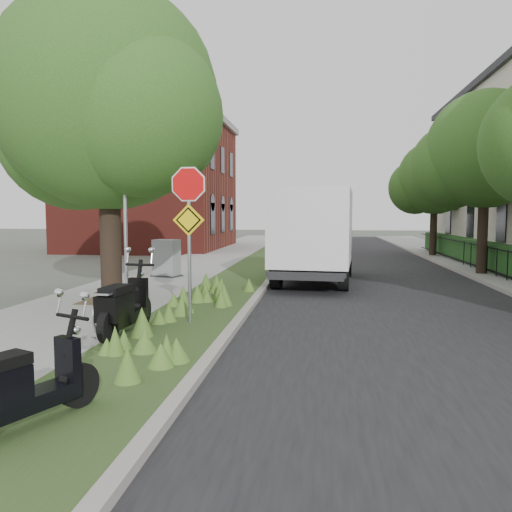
{
  "coord_description": "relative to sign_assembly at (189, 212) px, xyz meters",
  "views": [
    {
      "loc": [
        1.19,
        -9.0,
        2.3
      ],
      "look_at": [
        -0.32,
        2.57,
        1.3
      ],
      "focal_mm": 35.0,
      "sensor_mm": 36.0,
      "label": 1
    }
  ],
  "objects": [
    {
      "name": "far_tree_c",
      "position": [
        8.34,
        17.46,
        1.63
      ],
      "size": [
        4.37,
        3.89,
        5.93
      ],
      "color": "black",
      "rests_on": "ground"
    },
    {
      "name": "fence_far",
      "position": [
        8.6,
        9.42,
        -1.66
      ],
      "size": [
        0.04,
        24.0,
        1.0
      ],
      "color": "black",
      "rests_on": "ground"
    },
    {
      "name": "brick_building",
      "position": [
        -8.1,
        21.42,
        1.88
      ],
      "size": [
        9.4,
        10.4,
        8.3
      ],
      "color": "maroon",
      "rests_on": "ground"
    },
    {
      "name": "kerb_near",
      "position": [
        0.9,
        9.42,
        -2.26
      ],
      "size": [
        0.2,
        60.0,
        0.13
      ],
      "primitive_type": "cube",
      "color": "#9E9991",
      "rests_on": "ground"
    },
    {
      "name": "hedge_far",
      "position": [
        9.3,
        9.42,
        -1.66
      ],
      "size": [
        1.0,
        24.0,
        1.1
      ],
      "primitive_type": "cube",
      "color": "#214C1B",
      "rests_on": "footpath_far"
    },
    {
      "name": "sign_assembly",
      "position": [
        0.0,
        0.0,
        0.0
      ],
      "size": [
        0.94,
        0.08,
        3.22
      ],
      "color": "#A5A8AD",
      "rests_on": "ground"
    },
    {
      "name": "bike_hoop",
      "position": [
        -1.3,
        -1.18,
        -1.83
      ],
      "size": [
        0.06,
        0.78,
        0.77
      ],
      "color": "#A5A8AD",
      "rests_on": "ground"
    },
    {
      "name": "utility_cabinet",
      "position": [
        -2.72,
        7.05,
        -1.6
      ],
      "size": [
        1.09,
        0.87,
        1.28
      ],
      "color": "#262628",
      "rests_on": "ground"
    },
    {
      "name": "ground",
      "position": [
        1.4,
        -0.58,
        -2.33
      ],
      "size": [
        120.0,
        120.0,
        0.0
      ],
      "primitive_type": "plane",
      "color": "#4C5147",
      "rests_on": "ground"
    },
    {
      "name": "scooter_near",
      "position": [
        -0.91,
        -1.26,
        -1.75
      ],
      "size": [
        0.48,
        1.95,
        0.93
      ],
      "color": "black",
      "rests_on": "ground"
    },
    {
      "name": "bare_post",
      "position": [
        -1.8,
        1.22,
        -0.21
      ],
      "size": [
        0.08,
        0.08,
        4.0
      ],
      "color": "#A5A8AD",
      "rests_on": "ground"
    },
    {
      "name": "kerb_far",
      "position": [
        7.9,
        9.42,
        -2.26
      ],
      "size": [
        0.2,
        60.0,
        0.13
      ],
      "primitive_type": "cube",
      "color": "#9E9991",
      "rests_on": "ground"
    },
    {
      "name": "box_truck",
      "position": [
        2.39,
        6.9,
        -0.64
      ],
      "size": [
        2.69,
        5.89,
        2.59
      ],
      "color": "#262628",
      "rests_on": "ground"
    },
    {
      "name": "verge",
      "position": [
        -0.1,
        9.42,
        -2.27
      ],
      "size": [
        2.0,
        60.0,
        0.12
      ],
      "primitive_type": "cube",
      "color": "#2E4C20",
      "rests_on": "ground"
    },
    {
      "name": "far_tree_b",
      "position": [
        8.34,
        9.46,
        2.04
      ],
      "size": [
        4.83,
        4.31,
        6.56
      ],
      "color": "black",
      "rests_on": "ground"
    },
    {
      "name": "scooter_far",
      "position": [
        -0.42,
        -5.13,
        -1.81
      ],
      "size": [
        0.83,
        1.6,
        0.81
      ],
      "color": "black",
      "rests_on": "ground"
    },
    {
      "name": "sidewalk_near",
      "position": [
        -2.85,
        9.42,
        -2.27
      ],
      "size": [
        3.5,
        60.0,
        0.12
      ],
      "primitive_type": "cube",
      "color": "gray",
      "rests_on": "ground"
    },
    {
      "name": "street_tree_main",
      "position": [
        -2.68,
        2.28,
        2.48
      ],
      "size": [
        6.21,
        5.54,
        7.66
      ],
      "color": "black",
      "rests_on": "ground"
    },
    {
      "name": "road",
      "position": [
        4.4,
        9.42,
        -2.32
      ],
      "size": [
        7.0,
        60.0,
        0.01
      ],
      "primitive_type": "cube",
      "color": "black",
      "rests_on": "ground"
    }
  ]
}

